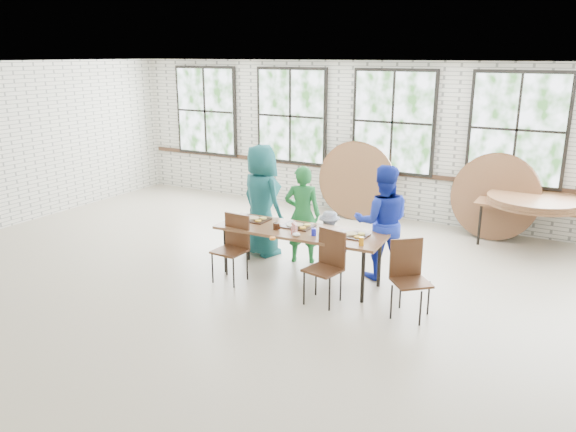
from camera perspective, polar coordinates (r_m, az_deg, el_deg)
name	(u,v)px	position (r m, az deg, el deg)	size (l,w,h in m)	color
room	(393,125)	(10.90, 10.61, 9.11)	(12.00, 12.00, 12.00)	#AFA38B
dining_table	(300,233)	(7.88, 1.23, -1.76)	(2.44, 0.93, 0.74)	brown
chair_near_left	(234,242)	(7.96, -5.56, -2.65)	(0.44, 0.43, 0.95)	#482918
chair_near_right	(328,260)	(7.26, 4.04, -4.51)	(0.49, 0.48, 0.95)	#482918
chair_spare	(408,271)	(7.04, 12.14, -5.51)	(0.58, 0.58, 0.95)	#482918
adult_teal	(262,200)	(8.87, -2.69, 1.60)	(0.87, 0.57, 1.78)	#1A5065
adult_green	(302,215)	(8.55, 1.48, 0.15)	(0.55, 0.36, 1.51)	#1C6C2F
toddler	(329,239)	(8.45, 4.19, -2.35)	(0.57, 0.33, 0.88)	#121F39
adult_blue	(382,222)	(8.04, 9.56, -0.63)	(0.80, 0.62, 1.65)	#1A30B9
storage_table	(534,208)	(10.05, 23.72, 0.78)	(1.81, 0.77, 0.74)	brown
tabletop_clutter	(307,230)	(7.78, 1.91, -1.42)	(2.08, 0.61, 0.11)	black
round_tops_stacked	(535,201)	(10.02, 23.79, 1.43)	(1.50, 1.50, 0.13)	brown
round_tops_leaning	(421,188)	(10.63, 13.38, 2.78)	(4.17, 0.46, 1.48)	brown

